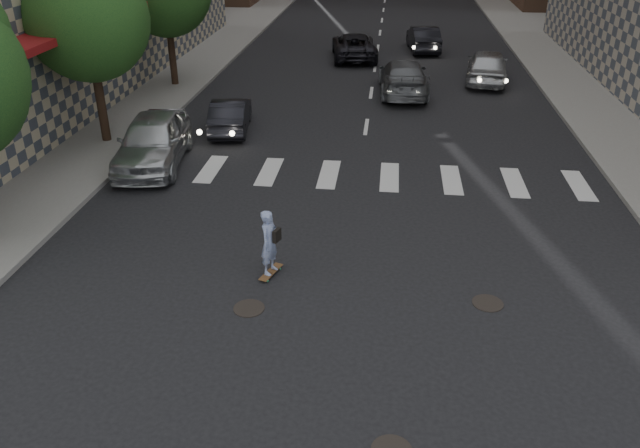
% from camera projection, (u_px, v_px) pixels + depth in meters
% --- Properties ---
extents(ground, '(160.00, 160.00, 0.00)m').
position_uv_depth(ground, '(333.00, 349.00, 12.59)').
color(ground, black).
rests_on(ground, ground).
extents(sidewalk_left, '(13.00, 80.00, 0.15)m').
position_uv_depth(sidewalk_left, '(86.00, 77.00, 31.63)').
color(sidewalk_left, gray).
rests_on(sidewalk_left, ground).
extents(tree_b, '(4.20, 4.20, 6.60)m').
position_uv_depth(tree_b, '(89.00, 13.00, 21.20)').
color(tree_b, '#382619').
rests_on(tree_b, sidewalk_left).
extents(manhole_b, '(0.70, 0.70, 0.02)m').
position_uv_depth(manhole_b, '(249.00, 308.00, 13.84)').
color(manhole_b, black).
rests_on(manhole_b, ground).
extents(manhole_c, '(0.70, 0.70, 0.02)m').
position_uv_depth(manhole_c, '(488.00, 303.00, 14.01)').
color(manhole_c, black).
rests_on(manhole_c, ground).
extents(skateboarder, '(0.56, 0.89, 1.72)m').
position_uv_depth(skateboarder, '(270.00, 242.00, 14.67)').
color(skateboarder, brown).
rests_on(skateboarder, ground).
extents(silver_sedan, '(2.63, 5.23, 1.71)m').
position_uv_depth(silver_sedan, '(153.00, 141.00, 21.01)').
color(silver_sedan, silver).
rests_on(silver_sedan, ground).
extents(traffic_car_a, '(1.86, 4.01, 1.27)m').
position_uv_depth(traffic_car_a, '(230.00, 114.00, 24.27)').
color(traffic_car_a, black).
rests_on(traffic_car_a, ground).
extents(traffic_car_b, '(2.46, 5.44, 1.55)m').
position_uv_depth(traffic_car_b, '(403.00, 77.00, 28.84)').
color(traffic_car_b, '#575A5F').
rests_on(traffic_car_b, ground).
extents(traffic_car_c, '(2.98, 5.37, 1.42)m').
position_uv_depth(traffic_car_c, '(354.00, 46.00, 35.30)').
color(traffic_car_c, black).
rests_on(traffic_car_c, ground).
extents(traffic_car_d, '(2.50, 4.97, 1.62)m').
position_uv_depth(traffic_car_d, '(487.00, 66.00, 30.65)').
color(traffic_car_d, '#ADB0B5').
rests_on(traffic_car_d, ground).
extents(traffic_car_e, '(2.01, 4.57, 1.46)m').
position_uv_depth(traffic_car_e, '(423.00, 39.00, 37.10)').
color(traffic_car_e, black).
rests_on(traffic_car_e, ground).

